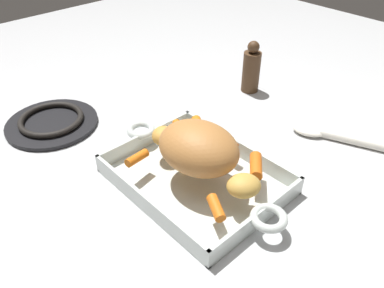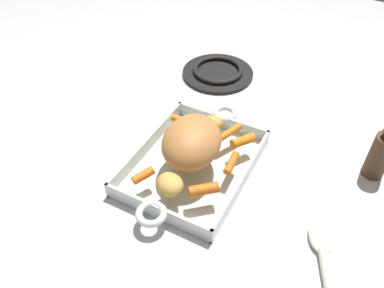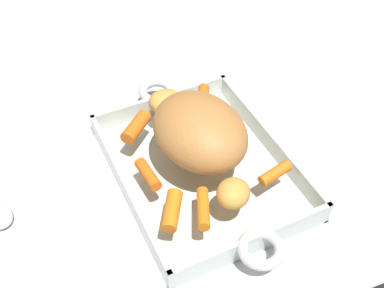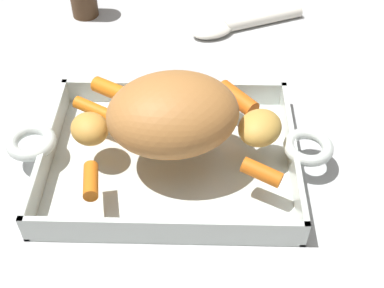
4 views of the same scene
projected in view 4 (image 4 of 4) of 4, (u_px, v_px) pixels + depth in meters
ground_plane at (170, 164)px, 0.64m from camera, size 2.30×2.30×0.00m
roasting_dish at (170, 157)px, 0.64m from camera, size 0.40×0.24×0.04m
pork_roast at (173, 113)px, 0.58m from camera, size 0.17×0.15×0.09m
baby_carrot_center_left at (237, 99)px, 0.65m from camera, size 0.06×0.06×0.02m
baby_carrot_short at (262, 172)px, 0.57m from camera, size 0.05×0.04×0.02m
baby_carrot_northwest at (98, 111)px, 0.64m from camera, size 0.07×0.04×0.02m
baby_carrot_northeast at (91, 181)px, 0.56m from camera, size 0.02×0.05×0.02m
baby_carrot_southwest at (112, 90)px, 0.67m from camera, size 0.06×0.05×0.02m
baby_carrot_long at (167, 90)px, 0.67m from camera, size 0.06×0.02×0.02m
potato_halved at (89, 130)px, 0.60m from camera, size 0.06×0.07×0.04m
potato_corner at (260, 128)px, 0.60m from camera, size 0.07×0.08×0.04m
serving_spoon at (238, 25)px, 0.86m from camera, size 0.20×0.11×0.02m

